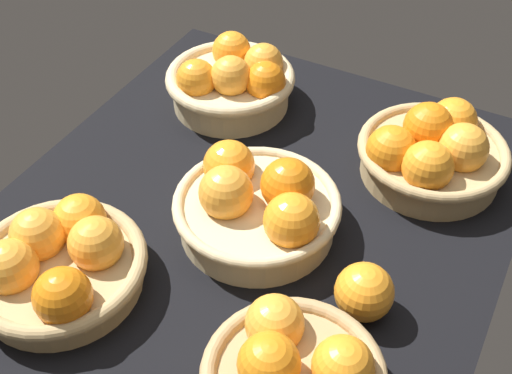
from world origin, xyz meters
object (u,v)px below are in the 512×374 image
Objects in this scene: basket_near_right at (58,263)px; basket_near_left at (233,81)px; basket_far_left at (432,152)px; basket_center at (257,205)px; loose_orange_front_gap at (364,292)px.

basket_near_left is at bearing 179.89° from basket_near_right.
basket_far_left is at bearing 86.65° from basket_near_left.
basket_center is at bearing 35.87° from basket_near_left.
basket_near_left is 0.96× the size of basket_near_right.
basket_near_left is 36.18cm from basket_far_left.
basket_near_right is 39.35cm from loose_orange_front_gap.
basket_near_right is at bearing -0.11° from basket_near_left.
basket_far_left and basket_center have the same top height.
basket_center is 19.83cm from loose_orange_front_gap.
basket_far_left reaches higher than basket_near_left.
basket_near_left is at bearing -144.13° from basket_center.
basket_center is (24.77, 17.91, -0.23)cm from basket_near_left.
basket_near_right is at bearing -68.65° from loose_orange_front_gap.
basket_far_left is at bearing 140.36° from basket_near_right.
basket_near_left is 2.98× the size of loose_orange_front_gap.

